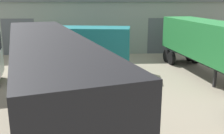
% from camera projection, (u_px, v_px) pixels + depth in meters
% --- Properties ---
extents(ground_plane, '(60.00, 60.00, 0.00)m').
position_uv_depth(ground_plane, '(87.00, 111.00, 13.16)').
color(ground_plane, gray).
extents(warehouse_building, '(33.38, 9.71, 5.42)m').
position_uv_depth(warehouse_building, '(93.00, 23.00, 30.43)').
color(warehouse_building, gray).
rests_on(warehouse_building, ground_plane).
extents(container_trailer_green, '(3.90, 10.30, 3.94)m').
position_uv_depth(container_trailer_green, '(205.00, 41.00, 19.02)').
color(container_trailer_green, '#28843D').
rests_on(container_trailer_green, ground_plane).
extents(container_trailer_grey, '(6.05, 12.54, 4.16)m').
position_uv_depth(container_trailer_grey, '(49.00, 76.00, 10.01)').
color(container_trailer_grey, black).
rests_on(container_trailer_grey, ground_plane).
extents(box_truck_green, '(8.13, 3.43, 3.39)m').
position_uv_depth(box_truck_green, '(80.00, 46.00, 20.22)').
color(box_truck_green, '#28843D').
rests_on(box_truck_green, ground_plane).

